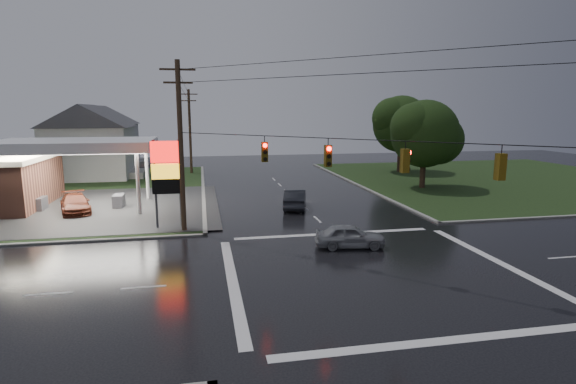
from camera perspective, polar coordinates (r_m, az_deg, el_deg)
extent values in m
plane|color=black|center=(23.09, 10.80, -9.83)|extent=(120.00, 120.00, 0.00)
cube|color=black|center=(50.00, -31.63, -0.27)|extent=(36.00, 36.00, 0.08)
cube|color=black|center=(57.95, 25.37, 1.52)|extent=(36.00, 36.00, 0.08)
cube|color=#2D2D2D|center=(40.60, -27.61, -1.95)|extent=(26.00, 18.00, 0.02)
cylinder|color=silver|center=(35.81, -18.50, 1.12)|extent=(0.30, 0.30, 5.00)
cylinder|color=silver|center=(43.98, -30.52, 1.84)|extent=(0.30, 0.30, 5.00)
cylinder|color=silver|center=(41.70, -17.47, 2.41)|extent=(0.30, 0.30, 5.00)
cube|color=silver|center=(39.40, -25.43, 5.41)|extent=(12.00, 8.00, 0.80)
cube|color=white|center=(39.43, -25.38, 4.80)|extent=(11.40, 7.40, 0.04)
cube|color=#59595E|center=(40.82, -29.01, -1.35)|extent=(0.80, 1.60, 1.10)
cube|color=#59595E|center=(39.36, -20.68, -1.11)|extent=(0.80, 1.60, 1.10)
cylinder|color=#59595E|center=(31.12, -16.50, 0.86)|extent=(0.16, 0.16, 6.00)
cylinder|color=#59595E|center=(31.00, -13.55, 0.96)|extent=(0.16, 0.16, 6.00)
cube|color=red|center=(30.78, -15.22, 4.95)|extent=(2.00, 0.35, 1.40)
cube|color=gold|center=(30.92, -15.10, 2.55)|extent=(2.00, 0.35, 1.00)
cube|color=black|center=(31.06, -15.02, 0.73)|extent=(2.00, 0.35, 1.00)
cylinder|color=#382619|center=(29.70, -13.45, 5.43)|extent=(0.32, 0.32, 11.00)
cube|color=#382619|center=(29.72, -13.85, 14.88)|extent=(2.20, 0.12, 0.12)
cube|color=#382619|center=(29.66, -13.78, 13.34)|extent=(1.80, 0.12, 0.12)
cylinder|color=#382619|center=(58.15, -12.33, 7.46)|extent=(0.32, 0.32, 10.50)
cube|color=#382619|center=(58.13, -12.51, 12.04)|extent=(2.20, 0.12, 0.12)
cube|color=#382619|center=(58.11, -12.48, 11.25)|extent=(1.80, 0.12, 0.12)
cube|color=#59470C|center=(25.18, -2.99, 5.10)|extent=(0.34, 0.34, 1.10)
cylinder|color=#FF0C07|center=(24.95, -2.93, 5.93)|extent=(0.22, 0.08, 0.22)
cube|color=#59470C|center=(22.99, 5.09, 4.58)|extent=(0.34, 0.34, 1.10)
cylinder|color=#FF0C07|center=(22.77, 5.25, 5.49)|extent=(0.22, 0.08, 0.22)
cube|color=#59470C|center=(21.35, 14.62, 3.86)|extent=(0.34, 0.34, 1.10)
cylinder|color=#FF0C07|center=(21.40, 15.15, 4.87)|extent=(0.08, 0.22, 0.22)
cube|color=#59470C|center=(20.38, 25.36, 2.91)|extent=(0.34, 0.34, 1.10)
cylinder|color=#FF0C07|center=(20.50, 25.11, 4.04)|extent=(0.22, 0.08, 0.22)
cube|color=silver|center=(57.72, -23.81, 4.57)|extent=(9.00, 8.00, 6.00)
cube|color=gray|center=(57.06, -18.42, 2.23)|extent=(1.60, 4.80, 0.80)
cube|color=silver|center=(69.63, -22.48, 5.49)|extent=(9.00, 8.00, 6.00)
cube|color=gray|center=(69.01, -18.01, 3.56)|extent=(1.60, 4.80, 0.80)
cylinder|color=black|center=(47.90, 16.78, 3.43)|extent=(0.56, 0.56, 5.04)
sphere|color=black|center=(47.66, 16.97, 7.08)|extent=(6.80, 6.80, 6.80)
sphere|color=black|center=(48.77, 18.55, 6.32)|extent=(5.10, 5.10, 5.10)
sphere|color=black|center=(46.65, 15.76, 7.97)|extent=(4.76, 4.76, 4.76)
cylinder|color=black|center=(59.90, 14.02, 5.12)|extent=(0.56, 0.56, 5.60)
sphere|color=black|center=(59.71, 14.17, 8.37)|extent=(7.20, 7.20, 7.20)
sphere|color=black|center=(60.78, 15.57, 7.67)|extent=(5.40, 5.40, 5.40)
sphere|color=black|center=(58.73, 13.08, 9.17)|extent=(5.04, 5.04, 5.04)
imported|color=black|center=(36.71, 0.91, -0.84)|extent=(2.83, 5.07, 1.58)
imported|color=gray|center=(26.48, 7.86, -5.54)|extent=(4.27, 2.29, 1.38)
imported|color=#582314|center=(38.77, -25.41, -1.34)|extent=(3.44, 5.40, 1.46)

